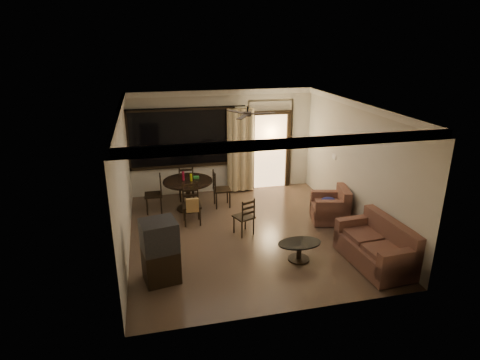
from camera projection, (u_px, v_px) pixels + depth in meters
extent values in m
plane|color=#7F6651|center=(247.00, 234.00, 8.84)|extent=(5.50, 5.50, 0.00)
plane|color=beige|center=(223.00, 142.00, 10.89)|extent=(5.00, 0.00, 5.00)
plane|color=beige|center=(293.00, 232.00, 5.84)|extent=(5.00, 0.00, 5.00)
plane|color=beige|center=(123.00, 183.00, 7.83)|extent=(0.00, 5.50, 5.50)
plane|color=beige|center=(356.00, 165.00, 8.90)|extent=(0.00, 5.50, 5.50)
plane|color=white|center=(247.00, 106.00, 7.90)|extent=(5.50, 5.50, 0.00)
cube|color=black|center=(182.00, 138.00, 10.57)|extent=(2.70, 0.04, 1.45)
cylinder|color=black|center=(184.00, 108.00, 10.24)|extent=(3.20, 0.03, 0.03)
cube|color=#FFC684|center=(270.00, 152.00, 11.25)|extent=(0.91, 0.03, 2.08)
cube|color=white|center=(334.00, 157.00, 9.89)|extent=(0.02, 0.18, 0.12)
cylinder|color=black|center=(247.00, 109.00, 7.92)|extent=(0.03, 0.03, 0.12)
cylinder|color=black|center=(247.00, 114.00, 7.95)|extent=(0.16, 0.16, 0.08)
cylinder|color=black|center=(188.00, 181.00, 9.86)|extent=(1.22, 1.22, 0.04)
cylinder|color=black|center=(188.00, 195.00, 9.99)|extent=(0.12, 0.12, 0.71)
cylinder|color=black|center=(189.00, 208.00, 10.11)|extent=(0.61, 0.61, 0.03)
cylinder|color=maroon|center=(183.00, 176.00, 9.85)|extent=(0.06, 0.06, 0.22)
cylinder|color=gold|center=(191.00, 177.00, 9.80)|extent=(0.06, 0.06, 0.18)
cube|color=#288735|center=(196.00, 177.00, 10.01)|extent=(0.14, 0.10, 0.05)
cube|color=black|center=(153.00, 195.00, 9.79)|extent=(0.43, 0.43, 0.04)
cube|color=black|center=(222.00, 190.00, 10.13)|extent=(0.43, 0.43, 0.04)
cube|color=black|center=(192.00, 205.00, 9.18)|extent=(0.43, 0.43, 0.04)
cube|color=tan|center=(192.00, 205.00, 8.93)|extent=(0.28, 0.08, 0.32)
cube|color=black|center=(186.00, 183.00, 10.57)|extent=(0.43, 0.43, 0.04)
cube|color=black|center=(161.00, 265.00, 7.06)|extent=(0.69, 0.64, 0.61)
cube|color=black|center=(159.00, 236.00, 6.86)|extent=(0.69, 0.64, 0.54)
cube|color=black|center=(176.00, 232.00, 6.98)|extent=(0.10, 0.43, 0.37)
cube|color=#4D2A24|center=(374.00, 254.00, 7.58)|extent=(0.94, 1.64, 0.40)
cube|color=#4D2A24|center=(391.00, 236.00, 7.56)|extent=(0.30, 1.60, 0.64)
cube|color=#4D2A24|center=(400.00, 264.00, 6.88)|extent=(0.85, 0.23, 0.50)
cube|color=#4D2A24|center=(355.00, 228.00, 8.15)|extent=(0.85, 0.23, 0.50)
cube|color=#4D2A24|center=(373.00, 243.00, 7.49)|extent=(0.68, 1.42, 0.12)
cube|color=#4D2A24|center=(329.00, 212.00, 9.40)|extent=(0.97, 0.97, 0.37)
cube|color=#4D2A24|center=(343.00, 200.00, 9.29)|extent=(0.37, 0.82, 0.61)
cube|color=#4D2A24|center=(333.00, 211.00, 9.04)|extent=(0.81, 0.36, 0.47)
cube|color=#4D2A24|center=(327.00, 200.00, 9.63)|extent=(0.81, 0.36, 0.47)
cube|color=#4D2A24|center=(328.00, 204.00, 9.33)|extent=(0.69, 0.73, 0.11)
ellipsoid|color=#12144F|center=(328.00, 200.00, 9.29)|extent=(0.34, 0.28, 0.10)
ellipsoid|color=black|center=(300.00, 243.00, 7.68)|extent=(0.85, 0.51, 0.03)
cylinder|color=black|center=(299.00, 251.00, 7.75)|extent=(0.09, 0.09, 0.34)
cylinder|color=black|center=(299.00, 259.00, 7.80)|extent=(0.42, 0.42, 0.03)
cube|color=black|center=(244.00, 217.00, 8.70)|extent=(0.49, 0.49, 0.04)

